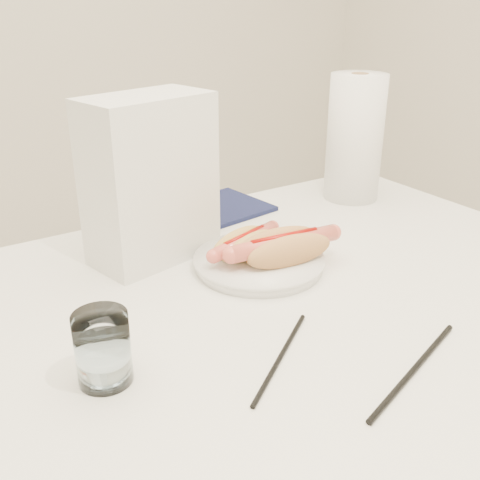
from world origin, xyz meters
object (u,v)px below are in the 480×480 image
table (253,335)px  water_glass (103,348)px  hotdog_right (284,248)px  paper_towel_roll (355,138)px  hotdog_left (245,244)px  napkin_box (150,180)px  plate (259,263)px

table → water_glass: water_glass is taller
hotdog_right → paper_towel_roll: size_ratio=0.72×
water_glass → paper_towel_roll: 0.76m
hotdog_left → napkin_box: bearing=116.5°
plate → hotdog_right: (0.03, -0.03, 0.03)m
plate → water_glass: size_ratio=2.34×
napkin_box → plate: bearing=-61.1°
table → plate: (0.07, 0.08, 0.07)m
paper_towel_roll → water_glass: bearing=-154.9°
napkin_box → paper_towel_roll: napkin_box is taller
hotdog_right → napkin_box: (-0.15, 0.17, 0.09)m
table → hotdog_left: size_ratio=7.82×
table → napkin_box: 0.30m
water_glass → table: bearing=13.5°
plate → napkin_box: size_ratio=0.76×
plate → table: bearing=-129.2°
water_glass → napkin_box: 0.35m
hotdog_right → napkin_box: 0.24m
hotdog_left → napkin_box: (-0.11, 0.11, 0.10)m
hotdog_right → water_glass: bearing=-156.3°
table → hotdog_right: size_ratio=6.26×
hotdog_left → water_glass: water_glass is taller
table → napkin_box: (-0.05, 0.22, 0.20)m
plate → napkin_box: 0.22m
plate → paper_towel_roll: paper_towel_roll is taller
water_glass → paper_towel_roll: bearing=25.1°
hotdog_right → napkin_box: bearing=137.4°
plate → napkin_box: napkin_box is taller
table → hotdog_left: hotdog_left is taller
hotdog_right → water_glass: size_ratio=2.17×
napkin_box → paper_towel_roll: size_ratio=1.03×
table → napkin_box: bearing=103.9°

